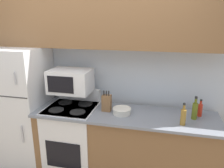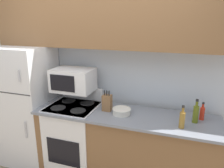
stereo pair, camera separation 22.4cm
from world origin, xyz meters
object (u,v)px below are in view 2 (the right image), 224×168
bottle_hot_sauce (202,113)px  bottle_vinegar (182,119)px  refrigerator (27,106)px  bottle_olive_oil (196,113)px  knife_block (107,103)px  bowl (122,111)px  stove (75,138)px  microwave (73,80)px

bottle_hot_sauce → bottle_vinegar: (-0.20, -0.27, 0.02)m
refrigerator → bottle_olive_oil: refrigerator is taller
bottle_olive_oil → knife_block: bearing=-179.9°
bottle_vinegar → bottle_hot_sauce: bearing=53.1°
bottle_vinegar → bowl: bearing=169.7°
bottle_hot_sauce → bowl: bearing=-170.5°
refrigerator → stove: bearing=-3.2°
stove → refrigerator: bearing=176.8°
bottle_olive_oil → bottle_hot_sauce: 0.12m
refrigerator → microwave: size_ratio=3.24×
knife_block → bowl: (0.20, -0.05, -0.06)m
stove → bottle_hot_sauce: 1.61m
refrigerator → knife_block: size_ratio=6.54×
bottle_hot_sauce → microwave: bearing=-179.4°
microwave → bottle_olive_oil: size_ratio=1.97×
knife_block → bottle_hot_sauce: (1.06, 0.10, -0.02)m
stove → microwave: bearing=109.8°
stove → knife_block: bearing=2.8°
refrigerator → stove: (0.75, -0.04, -0.34)m
knife_block → bowl: bearing=-14.3°
bowl → bottle_olive_oil: 0.80m
bottle_olive_oil → refrigerator: bearing=179.5°
knife_block → microwave: bearing=170.6°
knife_block → bottle_vinegar: size_ratio=1.06×
stove → bottle_olive_oil: (1.44, 0.02, 0.55)m
bottle_olive_oil → bottle_hot_sauce: size_ratio=1.30×
microwave → bottle_hot_sauce: 1.57m
refrigerator → bottle_olive_oil: size_ratio=6.37×
knife_block → bottle_olive_oil: 0.99m
knife_block → bowl: size_ratio=1.18×
microwave → bowl: bearing=-10.8°
knife_block → bottle_olive_oil: bearing=0.1°
stove → microwave: size_ratio=2.16×
refrigerator → bottle_vinegar: refrigerator is taller
bottle_hot_sauce → bottle_vinegar: 0.34m
bowl → bottle_olive_oil: bearing=3.7°
microwave → refrigerator: bearing=-175.1°
microwave → stove: bearing=-70.2°
stove → microwave: (-0.04, 0.10, 0.77)m
microwave → bowl: size_ratio=2.37×
bowl → bottle_vinegar: (0.67, -0.12, 0.06)m
bottle_olive_oil → bottle_vinegar: (-0.13, -0.17, -0.01)m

